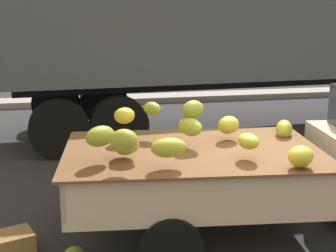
% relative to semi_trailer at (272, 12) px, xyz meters
% --- Properties ---
extents(ground, '(220.00, 220.00, 0.00)m').
position_rel_semi_trailer_xyz_m(ground, '(-1.93, -4.91, -2.54)').
color(ground, '#28282B').
extents(curb_strip, '(80.00, 0.80, 0.16)m').
position_rel_semi_trailer_xyz_m(curb_strip, '(-1.93, 3.51, -2.46)').
color(curb_strip, gray).
rests_on(curb_strip, ground).
extents(semi_trailer, '(12.12, 3.23, 3.95)m').
position_rel_semi_trailer_xyz_m(semi_trailer, '(0.00, 0.00, 0.00)').
color(semi_trailer, '#4C5156').
rests_on(semi_trailer, ground).
extents(produce_crate, '(0.61, 0.52, 0.27)m').
position_rel_semi_trailer_xyz_m(produce_crate, '(-5.01, -4.96, -2.41)').
color(produce_crate, olive).
rests_on(produce_crate, ground).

